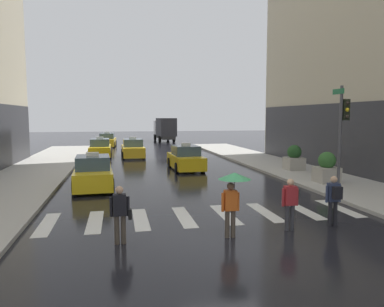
% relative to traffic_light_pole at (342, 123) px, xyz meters
% --- Properties ---
extents(ground_plane, '(160.00, 160.00, 0.00)m').
position_rel_traffic_light_pole_xyz_m(ground_plane, '(-6.95, -5.32, -3.26)').
color(ground_plane, black).
extents(crosswalk_markings, '(11.30, 2.80, 0.01)m').
position_rel_traffic_light_pole_xyz_m(crosswalk_markings, '(-6.95, -2.32, -3.25)').
color(crosswalk_markings, silver).
rests_on(crosswalk_markings, ground).
extents(traffic_light_pole, '(0.44, 0.84, 4.80)m').
position_rel_traffic_light_pole_xyz_m(traffic_light_pole, '(0.00, 0.00, 0.00)').
color(traffic_light_pole, '#47474C').
rests_on(traffic_light_pole, curb_right).
extents(taxi_lead, '(2.11, 4.62, 1.80)m').
position_rel_traffic_light_pole_xyz_m(taxi_lead, '(-11.23, 3.88, -2.53)').
color(taxi_lead, yellow).
rests_on(taxi_lead, ground).
extents(taxi_second, '(2.05, 4.59, 1.80)m').
position_rel_traffic_light_pole_xyz_m(taxi_second, '(-5.50, 9.28, -2.53)').
color(taxi_second, yellow).
rests_on(taxi_second, ground).
extents(taxi_third, '(2.00, 4.58, 1.80)m').
position_rel_traffic_light_pole_xyz_m(taxi_third, '(-8.69, 17.42, -2.53)').
color(taxi_third, gold).
rests_on(taxi_third, ground).
extents(taxi_fourth, '(1.96, 4.55, 1.80)m').
position_rel_traffic_light_pole_xyz_m(taxi_fourth, '(-11.52, 18.34, -2.53)').
color(taxi_fourth, yellow).
rests_on(taxi_fourth, ground).
extents(taxi_fifth, '(2.12, 4.63, 1.80)m').
position_rel_traffic_light_pole_xyz_m(taxi_fifth, '(-11.18, 29.47, -2.53)').
color(taxi_fifth, gold).
rests_on(taxi_fifth, ground).
extents(box_truck, '(2.54, 7.62, 3.35)m').
position_rel_traffic_light_pole_xyz_m(box_truck, '(-3.29, 37.52, -1.41)').
color(box_truck, '#2D2D2D').
rests_on(box_truck, ground).
extents(pedestrian_with_umbrella, '(0.96, 0.96, 1.94)m').
position_rel_traffic_light_pole_xyz_m(pedestrian_with_umbrella, '(-6.70, -4.79, -1.74)').
color(pedestrian_with_umbrella, '#473D33').
rests_on(pedestrian_with_umbrella, ground).
extents(pedestrian_with_backpack, '(0.55, 0.43, 1.65)m').
position_rel_traffic_light_pole_xyz_m(pedestrian_with_backpack, '(-3.14, -4.39, -2.29)').
color(pedestrian_with_backpack, black).
rests_on(pedestrian_with_backpack, ground).
extents(pedestrian_with_handbag, '(0.60, 0.24, 1.65)m').
position_rel_traffic_light_pole_xyz_m(pedestrian_with_handbag, '(-9.96, -4.71, -2.32)').
color(pedestrian_with_handbag, '#473D33').
rests_on(pedestrian_with_handbag, ground).
extents(pedestrian_plain_coat, '(0.55, 0.24, 1.65)m').
position_rel_traffic_light_pole_xyz_m(pedestrian_plain_coat, '(-4.76, -4.55, -2.32)').
color(pedestrian_plain_coat, '#333338').
rests_on(pedestrian_plain_coat, ground).
extents(planter_near_corner, '(1.10, 1.10, 1.60)m').
position_rel_traffic_light_pole_xyz_m(planter_near_corner, '(0.66, 2.18, -2.38)').
color(planter_near_corner, '#A8A399').
rests_on(planter_near_corner, curb_right).
extents(planter_mid_block, '(1.10, 1.10, 1.60)m').
position_rel_traffic_light_pole_xyz_m(planter_mid_block, '(1.14, 6.72, -2.38)').
color(planter_mid_block, '#A8A399').
rests_on(planter_mid_block, curb_right).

